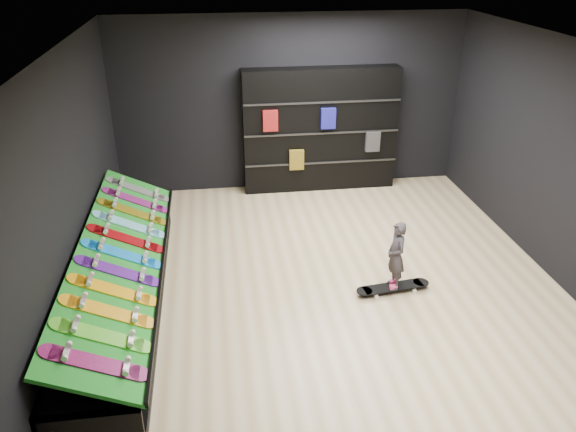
{
  "coord_description": "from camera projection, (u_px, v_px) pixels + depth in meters",
  "views": [
    {
      "loc": [
        -1.36,
        -5.9,
        4.05
      ],
      "look_at": [
        -0.5,
        0.2,
        1.0
      ],
      "focal_mm": 35.0,
      "sensor_mm": 36.0,
      "label": 1
    }
  ],
  "objects": [
    {
      "name": "floor",
      "position": [
        329.0,
        290.0,
        7.2
      ],
      "size": [
        6.0,
        7.0,
        0.01
      ],
      "primitive_type": "cube",
      "color": "beige",
      "rests_on": "ground"
    },
    {
      "name": "ceiling",
      "position": [
        338.0,
        50.0,
        5.87
      ],
      "size": [
        6.0,
        7.0,
        0.01
      ],
      "primitive_type": "cube",
      "color": "white",
      "rests_on": "ground"
    },
    {
      "name": "wall_back",
      "position": [
        290.0,
        104.0,
        9.64
      ],
      "size": [
        6.0,
        0.02,
        3.0
      ],
      "primitive_type": "cube",
      "color": "black",
      "rests_on": "ground"
    },
    {
      "name": "wall_front",
      "position": [
        453.0,
        403.0,
        3.43
      ],
      "size": [
        6.0,
        0.02,
        3.0
      ],
      "primitive_type": "cube",
      "color": "black",
      "rests_on": "ground"
    },
    {
      "name": "wall_left",
      "position": [
        65.0,
        197.0,
        6.16
      ],
      "size": [
        0.02,
        7.0,
        3.0
      ],
      "primitive_type": "cube",
      "color": "black",
      "rests_on": "ground"
    },
    {
      "name": "wall_right",
      "position": [
        571.0,
        169.0,
        6.91
      ],
      "size": [
        0.02,
        7.0,
        3.0
      ],
      "primitive_type": "cube",
      "color": "black",
      "rests_on": "ground"
    },
    {
      "name": "display_rack",
      "position": [
        122.0,
        289.0,
        6.77
      ],
      "size": [
        0.9,
        4.5,
        0.5
      ],
      "primitive_type": null,
      "color": "black",
      "rests_on": "ground"
    },
    {
      "name": "turf_ramp",
      "position": [
        122.0,
        256.0,
        6.57
      ],
      "size": [
        0.92,
        4.5,
        0.46
      ],
      "primitive_type": "cube",
      "rotation": [
        0.0,
        0.44,
        0.0
      ],
      "color": "#116E16",
      "rests_on": "display_rack"
    },
    {
      "name": "back_shelving",
      "position": [
        320.0,
        130.0,
        9.73
      ],
      "size": [
        2.67,
        0.31,
        2.14
      ],
      "primitive_type": "cube",
      "color": "black",
      "rests_on": "ground"
    },
    {
      "name": "floor_skateboard",
      "position": [
        393.0,
        289.0,
        7.15
      ],
      "size": [
        1.0,
        0.33,
        0.09
      ],
      "primitive_type": null,
      "rotation": [
        0.0,
        0.0,
        0.12
      ],
      "color": "black",
      "rests_on": "ground"
    },
    {
      "name": "child",
      "position": [
        395.0,
        268.0,
        7.01
      ],
      "size": [
        0.16,
        0.21,
        0.54
      ],
      "primitive_type": "imported",
      "rotation": [
        0.0,
        0.0,
        -1.5
      ],
      "color": "black",
      "rests_on": "floor_skateboard"
    },
    {
      "name": "display_board_0",
      "position": [
        95.0,
        363.0,
        4.88
      ],
      "size": [
        0.93,
        0.22,
        0.5
      ],
      "primitive_type": null,
      "rotation": [
        0.0,
        0.44,
        0.0
      ],
      "color": "#E5198C",
      "rests_on": "turf_ramp"
    },
    {
      "name": "display_board_1",
      "position": [
        102.0,
        336.0,
        5.21
      ],
      "size": [
        0.93,
        0.22,
        0.5
      ],
      "primitive_type": null,
      "rotation": [
        0.0,
        0.44,
        0.0
      ],
      "color": "green",
      "rests_on": "turf_ramp"
    },
    {
      "name": "display_board_2",
      "position": [
        108.0,
        311.0,
        5.55
      ],
      "size": [
        0.93,
        0.22,
        0.5
      ],
      "primitive_type": null,
      "rotation": [
        0.0,
        0.44,
        0.0
      ],
      "color": "orange",
      "rests_on": "turf_ramp"
    },
    {
      "name": "display_board_3",
      "position": [
        113.0,
        290.0,
        5.89
      ],
      "size": [
        0.93,
        0.22,
        0.5
      ],
      "primitive_type": null,
      "rotation": [
        0.0,
        0.44,
        0.0
      ],
      "color": "yellow",
      "rests_on": "turf_ramp"
    },
    {
      "name": "display_board_4",
      "position": [
        118.0,
        271.0,
        6.22
      ],
      "size": [
        0.93,
        0.22,
        0.5
      ],
      "primitive_type": null,
      "rotation": [
        0.0,
        0.44,
        0.0
      ],
      "color": "purple",
      "rests_on": "turf_ramp"
    },
    {
      "name": "display_board_5",
      "position": [
        122.0,
        254.0,
        6.56
      ],
      "size": [
        0.93,
        0.22,
        0.5
      ],
      "primitive_type": null,
      "rotation": [
        0.0,
        0.44,
        0.0
      ],
      "color": "blue",
      "rests_on": "turf_ramp"
    },
    {
      "name": "display_board_6",
      "position": [
        126.0,
        239.0,
        6.9
      ],
      "size": [
        0.93,
        0.22,
        0.5
      ],
      "primitive_type": null,
      "rotation": [
        0.0,
        0.44,
        0.0
      ],
      "color": "red",
      "rests_on": "turf_ramp"
    },
    {
      "name": "display_board_7",
      "position": [
        130.0,
        225.0,
        7.24
      ],
      "size": [
        0.93,
        0.22,
        0.5
      ],
      "primitive_type": null,
      "rotation": [
        0.0,
        0.44,
        0.0
      ],
      "color": "#0CB2E5",
      "rests_on": "turf_ramp"
    },
    {
      "name": "display_board_8",
      "position": [
        133.0,
        212.0,
        7.57
      ],
      "size": [
        0.93,
        0.22,
        0.5
      ],
      "primitive_type": null,
      "rotation": [
        0.0,
        0.44,
        0.0
      ],
      "color": "yellow",
      "rests_on": "turf_ramp"
    },
    {
      "name": "display_board_9",
      "position": [
        136.0,
        200.0,
        7.91
      ],
      "size": [
        0.93,
        0.22,
        0.5
      ],
      "primitive_type": null,
      "rotation": [
        0.0,
        0.44,
        0.0
      ],
      "color": "#2626BF",
      "rests_on": "turf_ramp"
    },
    {
      "name": "display_board_10",
      "position": [
        138.0,
        190.0,
        8.25
      ],
      "size": [
        0.93,
        0.22,
        0.5
      ],
      "primitive_type": null,
      "rotation": [
        0.0,
        0.44,
        0.0
      ],
      "color": "black",
      "rests_on": "turf_ramp"
    }
  ]
}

